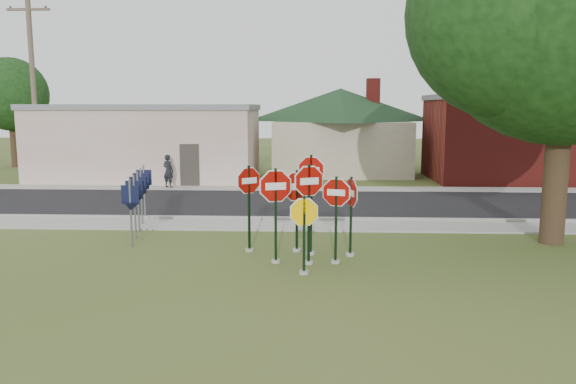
{
  "coord_description": "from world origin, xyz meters",
  "views": [
    {
      "loc": [
        0.27,
        -13.34,
        4.08
      ],
      "look_at": [
        -0.39,
        2.0,
        1.74
      ],
      "focal_mm": 35.0,
      "sensor_mm": 36.0,
      "label": 1
    }
  ],
  "objects_px": {
    "stop_sign_center": "(309,199)",
    "utility_pole_near": "(34,89)",
    "stop_sign_left": "(276,201)",
    "stop_sign_yellow": "(304,227)",
    "oak_tree": "(568,2)",
    "pedestrian": "(168,171)"
  },
  "relations": [
    {
      "from": "stop_sign_left",
      "to": "pedestrian",
      "type": "distance_m",
      "value": 14.75
    },
    {
      "from": "stop_sign_left",
      "to": "stop_sign_center",
      "type": "bearing_deg",
      "value": -5.35
    },
    {
      "from": "stop_sign_left",
      "to": "oak_tree",
      "type": "bearing_deg",
      "value": 17.1
    },
    {
      "from": "stop_sign_yellow",
      "to": "stop_sign_left",
      "type": "bearing_deg",
      "value": 128.1
    },
    {
      "from": "stop_sign_center",
      "to": "pedestrian",
      "type": "bearing_deg",
      "value": 118.02
    },
    {
      "from": "stop_sign_center",
      "to": "stop_sign_left",
      "type": "distance_m",
      "value": 0.87
    },
    {
      "from": "stop_sign_yellow",
      "to": "utility_pole_near",
      "type": "bearing_deg",
      "value": 132.86
    },
    {
      "from": "stop_sign_yellow",
      "to": "stop_sign_left",
      "type": "height_order",
      "value": "stop_sign_left"
    },
    {
      "from": "stop_sign_center",
      "to": "oak_tree",
      "type": "bearing_deg",
      "value": 19.55
    },
    {
      "from": "stop_sign_yellow",
      "to": "utility_pole_near",
      "type": "relative_size",
      "value": 0.21
    },
    {
      "from": "stop_sign_center",
      "to": "utility_pole_near",
      "type": "distance_m",
      "value": 20.4
    },
    {
      "from": "oak_tree",
      "to": "pedestrian",
      "type": "bearing_deg",
      "value": 143.17
    },
    {
      "from": "stop_sign_yellow",
      "to": "oak_tree",
      "type": "height_order",
      "value": "oak_tree"
    },
    {
      "from": "stop_sign_yellow",
      "to": "oak_tree",
      "type": "bearing_deg",
      "value": 25.14
    },
    {
      "from": "stop_sign_left",
      "to": "oak_tree",
      "type": "height_order",
      "value": "oak_tree"
    },
    {
      "from": "utility_pole_near",
      "to": "oak_tree",
      "type": "bearing_deg",
      "value": -28.55
    },
    {
      "from": "stop_sign_yellow",
      "to": "oak_tree",
      "type": "xyz_separation_m",
      "value": [
        7.41,
        3.48,
        5.82
      ]
    },
    {
      "from": "stop_sign_yellow",
      "to": "stop_sign_left",
      "type": "xyz_separation_m",
      "value": [
        -0.76,
        0.97,
        0.48
      ]
    },
    {
      "from": "utility_pole_near",
      "to": "stop_sign_left",
      "type": "bearing_deg",
      "value": -46.84
    },
    {
      "from": "pedestrian",
      "to": "stop_sign_left",
      "type": "bearing_deg",
      "value": 139.9
    },
    {
      "from": "stop_sign_center",
      "to": "stop_sign_left",
      "type": "bearing_deg",
      "value": 174.65
    },
    {
      "from": "stop_sign_left",
      "to": "utility_pole_near",
      "type": "bearing_deg",
      "value": 133.16
    }
  ]
}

